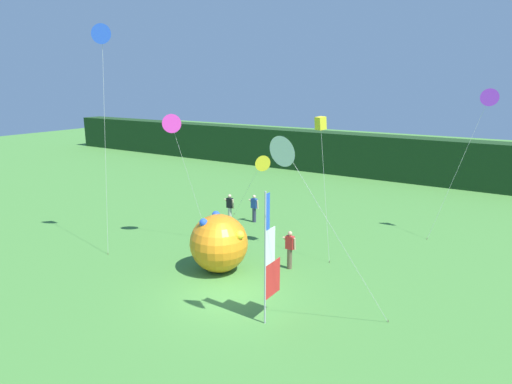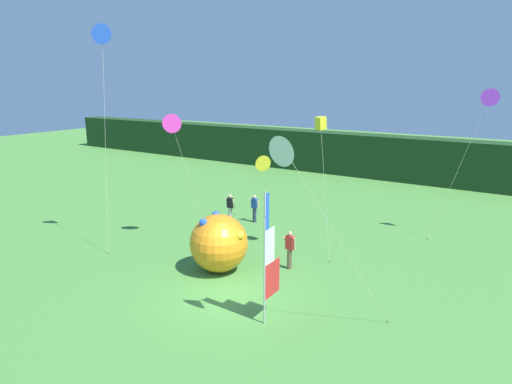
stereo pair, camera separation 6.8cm
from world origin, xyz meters
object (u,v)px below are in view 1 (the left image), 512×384
Objects in this scene: inflatable_balloon at (219,243)px; kite_magenta_delta_2 at (172,124)px; kite_yellow_box_4 at (321,124)px; kite_yellow_delta_0 at (262,163)px; kite_purple_delta_1 at (489,98)px; person_far_left at (230,208)px; person_near_banner at (290,249)px; kite_blue_delta_5 at (102,35)px; kite_white_delta_3 at (286,150)px; person_mid_field at (254,208)px; banner_flag at (270,260)px.

kite_magenta_delta_2 reaches higher than inflatable_balloon.
inflatable_balloon is at bearing -124.51° from kite_yellow_box_4.
kite_purple_delta_1 is (10.31, 4.44, 3.53)m from kite_yellow_delta_0.
kite_purple_delta_1 is at bearing 20.85° from person_far_left.
person_near_banner is 12.94m from kite_blue_delta_5.
kite_magenta_delta_2 is (-6.68, -0.01, 5.11)m from person_near_banner.
kite_yellow_box_4 is (2.77, 4.02, 4.94)m from inflatable_balloon.
kite_white_delta_3 reaches higher than kite_yellow_box_4.
person_mid_field is 0.95× the size of person_far_left.
kite_blue_delta_5 is (-6.40, -0.11, 8.86)m from inflatable_balloon.
kite_yellow_delta_0 reaches higher than person_far_left.
kite_purple_delta_1 is (12.33, 4.70, 6.35)m from person_far_left.
kite_blue_delta_5 reaches higher than banner_flag.
kite_yellow_box_4 is at bearing 24.30° from kite_blue_delta_5.
kite_yellow_box_4 is 10.79m from kite_blue_delta_5.
kite_yellow_box_4 is at bearing -24.30° from kite_yellow_delta_0.
kite_white_delta_3 reaches higher than inflatable_balloon.
inflatable_balloon is 14.88m from kite_purple_delta_1.
person_far_left is (-1.07, -0.96, 0.05)m from person_mid_field.
banner_flag is 4.00m from kite_white_delta_3.
person_mid_field is at bearing 127.27° from kite_white_delta_3.
person_near_banner is 0.27× the size of kite_magenta_delta_2.
kite_purple_delta_1 is at bearing 18.35° from person_mid_field.
person_far_left is at bearing 147.39° from person_near_banner.
inflatable_balloon is at bearing -130.13° from kite_purple_delta_1.
person_far_left is 14.64m from kite_purple_delta_1.
inflatable_balloon reaches higher than person_near_banner.
kite_yellow_delta_0 is at bearing 123.45° from banner_flag.
inflatable_balloon is at bearing 148.45° from kite_white_delta_3.
kite_white_delta_3 is at bearing -54.45° from kite_yellow_delta_0.
person_far_left is 0.22× the size of kite_purple_delta_1.
banner_flag is 0.71× the size of kite_magenta_delta_2.
kite_blue_delta_5 is (-2.84, -5.83, 9.21)m from person_far_left.
kite_yellow_delta_0 reaches higher than inflatable_balloon.
person_far_left is 6.44m from kite_magenta_delta_2.
kite_yellow_delta_0 is 11.77m from kite_purple_delta_1.
kite_yellow_box_4 is (-6.01, -6.38, -1.07)m from kite_purple_delta_1.
person_mid_field is at bearing 70.59° from kite_magenta_delta_2.
banner_flag is at bearing -110.52° from kite_purple_delta_1.
kite_blue_delta_5 is at bearing -138.45° from kite_magenta_delta_2.
kite_yellow_delta_0 is at bearing 125.55° from kite_white_delta_3.
person_far_left is 3.47m from kite_yellow_delta_0.
kite_yellow_box_4 reaches higher than person_near_banner.
person_near_banner is at bearing 36.52° from inflatable_balloon.
kite_white_delta_3 is 0.62× the size of kite_blue_delta_5.
kite_blue_delta_5 reaches higher than kite_yellow_box_4.
kite_purple_delta_1 is at bearing 46.74° from kite_yellow_box_4.
kite_yellow_delta_0 is 10.07m from kite_blue_delta_5.
inflatable_balloon is 6.64m from kite_yellow_delta_0.
kite_purple_delta_1 is 14.00m from kite_white_delta_3.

